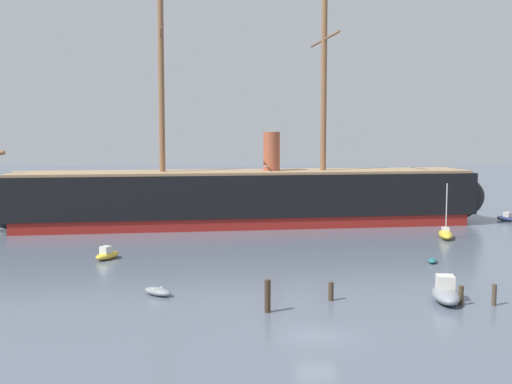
# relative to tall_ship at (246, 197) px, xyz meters

# --- Properties ---
(ground_plane) EXTENTS (400.00, 400.00, 0.00)m
(ground_plane) POSITION_rel_tall_ship_xyz_m (5.49, -48.66, -3.92)
(ground_plane) COLOR slate
(tall_ship) EXTENTS (75.79, 18.61, 36.57)m
(tall_ship) POSITION_rel_tall_ship_xyz_m (0.00, 0.00, 0.00)
(tall_ship) COLOR maroon
(tall_ship) RESTS_ON ground
(dinghy_foreground_left) EXTENTS (2.85, 2.60, 0.64)m
(dinghy_foreground_left) POSITION_rel_tall_ship_xyz_m (-6.21, -38.29, -3.60)
(dinghy_foreground_left) COLOR gray
(dinghy_foreground_left) RESTS_ON ground
(motorboat_foreground_right) EXTENTS (2.50, 4.95, 2.00)m
(motorboat_foreground_right) POSITION_rel_tall_ship_xyz_m (16.14, -40.25, -3.22)
(motorboat_foreground_right) COLOR gray
(motorboat_foreground_right) RESTS_ON ground
(motorboat_mid_left) EXTENTS (2.63, 3.54, 1.37)m
(motorboat_mid_left) POSITION_rel_tall_ship_xyz_m (-13.56, -23.62, -3.44)
(motorboat_mid_left) COLOR gold
(motorboat_mid_left) RESTS_ON ground
(dinghy_mid_right) EXTENTS (1.35, 2.10, 0.46)m
(dinghy_mid_right) POSITION_rel_tall_ship_xyz_m (19.10, -25.44, -3.69)
(dinghy_mid_right) COLOR #236670
(dinghy_mid_right) RESTS_ON ground
(sailboat_alongside_stern) EXTENTS (2.43, 5.36, 6.73)m
(sailboat_alongside_stern) POSITION_rel_tall_ship_xyz_m (24.64, -10.69, -3.36)
(sailboat_alongside_stern) COLOR gold
(sailboat_alongside_stern) RESTS_ON ground
(motorboat_far_left) EXTENTS (3.23, 4.17, 1.62)m
(motorboat_far_left) POSITION_rel_tall_ship_xyz_m (-23.22, 5.79, -3.35)
(motorboat_far_left) COLOR #1E284C
(motorboat_far_left) RESTS_ON ground
(motorboat_far_right) EXTENTS (2.74, 3.46, 1.35)m
(motorboat_far_right) POSITION_rel_tall_ship_xyz_m (37.77, 4.28, -3.45)
(motorboat_far_right) COLOR #1E284C
(motorboat_far_right) RESTS_ON ground
(mooring_piling_nearest) EXTENTS (0.44, 0.44, 2.39)m
(mooring_piling_nearest) POSITION_rel_tall_ship_xyz_m (2.44, -43.16, -2.73)
(mooring_piling_nearest) COLOR #382B1E
(mooring_piling_nearest) RESTS_ON ground
(mooring_piling_left_pair) EXTENTS (0.35, 0.35, 1.63)m
(mooring_piling_left_pair) POSITION_rel_tall_ship_xyz_m (19.47, -41.31, -3.11)
(mooring_piling_left_pair) COLOR #4C3D2D
(mooring_piling_left_pair) RESTS_ON ground
(mooring_piling_right_pair) EXTENTS (0.41, 0.41, 1.45)m
(mooring_piling_right_pair) POSITION_rel_tall_ship_xyz_m (7.39, -39.86, -3.20)
(mooring_piling_right_pair) COLOR #423323
(mooring_piling_right_pair) RESTS_ON ground
(mooring_piling_midwater) EXTENTS (0.38, 0.38, 1.48)m
(mooring_piling_midwater) POSITION_rel_tall_ship_xyz_m (17.00, -41.22, -3.18)
(mooring_piling_midwater) COLOR #423323
(mooring_piling_midwater) RESTS_ON ground
(seagull_in_flight) EXTENTS (0.67, 1.09, 0.13)m
(seagull_in_flight) POSITION_rel_tall_ship_xyz_m (2.76, -18.72, 5.30)
(seagull_in_flight) COLOR silver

